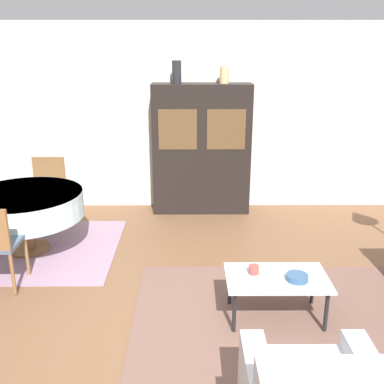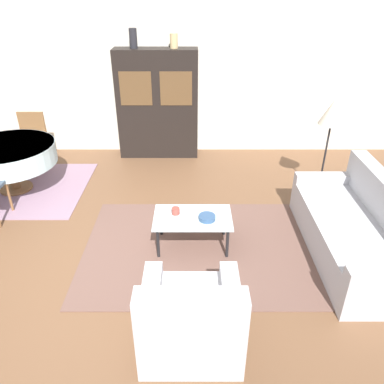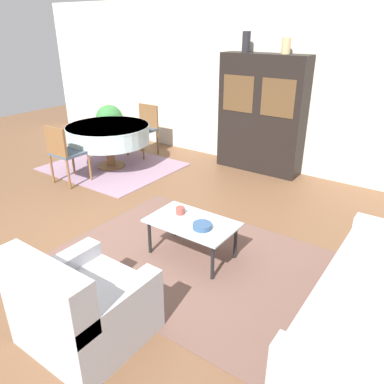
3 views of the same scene
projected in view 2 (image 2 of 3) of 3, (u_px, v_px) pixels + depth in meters
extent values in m
plane|color=brown|center=(104.00, 279.00, 4.06)|extent=(14.00, 14.00, 0.00)
cube|color=beige|center=(137.00, 78.00, 6.57)|extent=(10.00, 0.06, 2.70)
cube|color=brown|center=(202.00, 248.00, 4.53)|extent=(2.84, 2.02, 0.01)
cube|color=gray|center=(18.00, 188.00, 5.83)|extent=(2.06, 1.78, 0.01)
cube|color=#B2B2B7|center=(350.00, 237.00, 4.36)|extent=(0.90, 2.08, 0.44)
cube|color=#B2B2B7|center=(328.00, 178.00, 5.06)|extent=(0.90, 0.16, 0.12)
cube|color=#B2B2B7|center=(191.00, 322.00, 3.27)|extent=(0.85, 0.83, 0.43)
cube|color=#B2B2B7|center=(190.00, 316.00, 2.79)|extent=(0.85, 0.20, 0.42)
cube|color=#B2B2B7|center=(149.00, 299.00, 3.14)|extent=(0.16, 0.83, 0.12)
cube|color=#B2B2B7|center=(232.00, 299.00, 3.14)|extent=(0.16, 0.83, 0.12)
cylinder|color=black|center=(157.00, 243.00, 4.29)|extent=(0.04, 0.04, 0.39)
cylinder|color=black|center=(227.00, 243.00, 4.29)|extent=(0.04, 0.04, 0.39)
cylinder|color=black|center=(160.00, 221.00, 4.67)|extent=(0.04, 0.04, 0.39)
cylinder|color=black|center=(224.00, 221.00, 4.67)|extent=(0.04, 0.04, 0.39)
cube|color=silver|center=(192.00, 218.00, 4.38)|extent=(0.92, 0.56, 0.02)
cube|color=black|center=(157.00, 105.00, 6.56)|extent=(1.40, 0.39, 1.87)
cube|color=brown|center=(135.00, 89.00, 6.22)|extent=(0.53, 0.01, 0.56)
cube|color=brown|center=(175.00, 89.00, 6.23)|extent=(0.53, 0.01, 0.56)
cylinder|color=brown|center=(16.00, 188.00, 5.80)|extent=(0.48, 0.48, 0.03)
cylinder|color=brown|center=(13.00, 177.00, 5.70)|extent=(0.14, 0.14, 0.42)
cylinder|color=silver|center=(7.00, 155.00, 5.53)|extent=(1.37, 1.37, 0.30)
cylinder|color=silver|center=(5.00, 146.00, 5.46)|extent=(1.38, 1.38, 0.03)
cylinder|color=brown|center=(8.00, 197.00, 5.16)|extent=(0.04, 0.04, 0.45)
cylinder|color=brown|center=(40.00, 159.00, 6.24)|extent=(0.04, 0.04, 0.45)
cylinder|color=brown|center=(16.00, 159.00, 6.24)|extent=(0.04, 0.04, 0.45)
cylinder|color=brown|center=(48.00, 150.00, 6.59)|extent=(0.04, 0.04, 0.45)
cylinder|color=brown|center=(25.00, 150.00, 6.59)|extent=(0.04, 0.04, 0.45)
cube|color=#475666|center=(30.00, 141.00, 6.30)|extent=(0.44, 0.44, 0.04)
cube|color=brown|center=(31.00, 124.00, 6.36)|extent=(0.44, 0.04, 0.42)
cylinder|color=black|center=(317.00, 192.00, 5.71)|extent=(0.28, 0.28, 0.02)
cylinder|color=black|center=(323.00, 159.00, 5.43)|extent=(0.03, 0.03, 1.10)
cone|color=beige|center=(332.00, 112.00, 5.09)|extent=(0.36, 0.36, 0.35)
cylinder|color=#9E4238|center=(175.00, 211.00, 4.42)|extent=(0.10, 0.10, 0.08)
cylinder|color=#33517A|center=(206.00, 218.00, 4.31)|extent=(0.19, 0.19, 0.05)
cylinder|color=#232328|center=(132.00, 38.00, 6.02)|extent=(0.13, 0.13, 0.31)
cylinder|color=tan|center=(173.00, 41.00, 6.04)|extent=(0.13, 0.13, 0.23)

